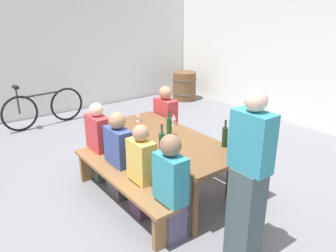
{
  "coord_description": "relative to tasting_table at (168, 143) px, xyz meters",
  "views": [
    {
      "loc": [
        3.15,
        -2.38,
        2.36
      ],
      "look_at": [
        0.0,
        0.0,
        0.9
      ],
      "focal_mm": 35.9,
      "sensor_mm": 36.0,
      "label": 1
    }
  ],
  "objects": [
    {
      "name": "tasting_table",
      "position": [
        0.0,
        0.0,
        0.0
      ],
      "size": [
        2.06,
        0.85,
        0.75
      ],
      "color": "brown",
      "rests_on": "ground"
    },
    {
      "name": "wine_barrel",
      "position": [
        -3.29,
        3.01,
        -0.32
      ],
      "size": [
        0.62,
        0.62,
        0.71
      ],
      "color": "brown",
      "rests_on": "ground"
    },
    {
      "name": "ground_plane",
      "position": [
        0.0,
        0.0,
        -0.67
      ],
      "size": [
        24.0,
        24.0,
        0.0
      ],
      "primitive_type": "plane",
      "color": "slate"
    },
    {
      "name": "seated_guest_far_0",
      "position": [
        -0.82,
        0.58,
        -0.11
      ],
      "size": [
        0.38,
        0.24,
        1.17
      ],
      "rotation": [
        0.0,
        0.0,
        -1.57
      ],
      "color": "#4A5151",
      "rests_on": "ground"
    },
    {
      "name": "parked_bicycle_0",
      "position": [
        -3.48,
        -0.49,
        -0.3
      ],
      "size": [
        0.21,
        1.66,
        0.9
      ],
      "rotation": [
        0.0,
        0.0,
        1.64
      ],
      "color": "black",
      "rests_on": "ground"
    },
    {
      "name": "seated_guest_near_0",
      "position": [
        -0.82,
        -0.58,
        -0.15
      ],
      "size": [
        0.4,
        0.24,
        1.11
      ],
      "rotation": [
        0.0,
        0.0,
        1.57
      ],
      "color": "#3B4A39",
      "rests_on": "ground"
    },
    {
      "name": "seated_guest_far_1",
      "position": [
        0.74,
        0.58,
        -0.15
      ],
      "size": [
        0.33,
        0.24,
        1.08
      ],
      "rotation": [
        0.0,
        0.0,
        -1.57
      ],
      "color": "#563138",
      "rests_on": "ground"
    },
    {
      "name": "standing_host",
      "position": [
        1.45,
        -0.19,
        0.15
      ],
      "size": [
        0.37,
        0.24,
        1.69
      ],
      "rotation": [
        0.0,
        0.0,
        3.14
      ],
      "color": "#3F4F50",
      "rests_on": "ground"
    },
    {
      "name": "side_wall",
      "position": [
        -4.22,
        0.0,
        0.93
      ],
      "size": [
        0.2,
        7.89,
        3.2
      ],
      "primitive_type": "cube",
      "color": "silver",
      "rests_on": "ground"
    },
    {
      "name": "wine_bottle_3",
      "position": [
        0.31,
        -0.33,
        0.2
      ],
      "size": [
        0.07,
        0.07,
        0.33
      ],
      "color": "#194723",
      "rests_on": "tasting_table"
    },
    {
      "name": "back_wall",
      "position": [
        0.0,
        3.74,
        0.93
      ],
      "size": [
        14.0,
        0.2,
        3.2
      ],
      "primitive_type": "cube",
      "color": "silver",
      "rests_on": "ground"
    },
    {
      "name": "wine_bottle_2",
      "position": [
        0.64,
        0.35,
        0.2
      ],
      "size": [
        0.07,
        0.07,
        0.33
      ],
      "color": "#143319",
      "rests_on": "tasting_table"
    },
    {
      "name": "seated_guest_near_3",
      "position": [
        0.8,
        -0.58,
        -0.1
      ],
      "size": [
        0.36,
        0.24,
        1.18
      ],
      "rotation": [
        0.0,
        0.0,
        1.57
      ],
      "color": "#554E6C",
      "rests_on": "ground"
    },
    {
      "name": "bench_far",
      "position": [
        0.0,
        0.73,
        -0.32
      ],
      "size": [
        1.96,
        0.3,
        0.45
      ],
      "color": "olive",
      "rests_on": "ground"
    },
    {
      "name": "wine_bottle_0",
      "position": [
        -0.02,
        0.03,
        0.2
      ],
      "size": [
        0.07,
        0.07,
        0.33
      ],
      "color": "#194723",
      "rests_on": "tasting_table"
    },
    {
      "name": "seated_guest_near_1",
      "position": [
        -0.25,
        -0.58,
        -0.14
      ],
      "size": [
        0.4,
        0.24,
        1.13
      ],
      "rotation": [
        0.0,
        0.0,
        1.57
      ],
      "color": "#493F43",
      "rests_on": "ground"
    },
    {
      "name": "wine_glass_1",
      "position": [
        -0.31,
        0.33,
        0.19
      ],
      "size": [
        0.07,
        0.07,
        0.16
      ],
      "color": "silver",
      "rests_on": "tasting_table"
    },
    {
      "name": "wine_glass_0",
      "position": [
        -0.74,
        0.03,
        0.18
      ],
      "size": [
        0.07,
        0.07,
        0.15
      ],
      "color": "silver",
      "rests_on": "tasting_table"
    },
    {
      "name": "seated_guest_near_2",
      "position": [
        0.27,
        -0.58,
        -0.14
      ],
      "size": [
        0.34,
        0.24,
        1.12
      ],
      "rotation": [
        0.0,
        0.0,
        1.57
      ],
      "color": "#492F3F",
      "rests_on": "ground"
    },
    {
      "name": "wine_bottle_1",
      "position": [
        0.85,
        0.23,
        0.19
      ],
      "size": [
        0.07,
        0.07,
        0.31
      ],
      "color": "#143319",
      "rests_on": "tasting_table"
    },
    {
      "name": "bench_near",
      "position": [
        0.0,
        -0.73,
        -0.32
      ],
      "size": [
        1.96,
        0.3,
        0.45
      ],
      "color": "olive",
      "rests_on": "ground"
    }
  ]
}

